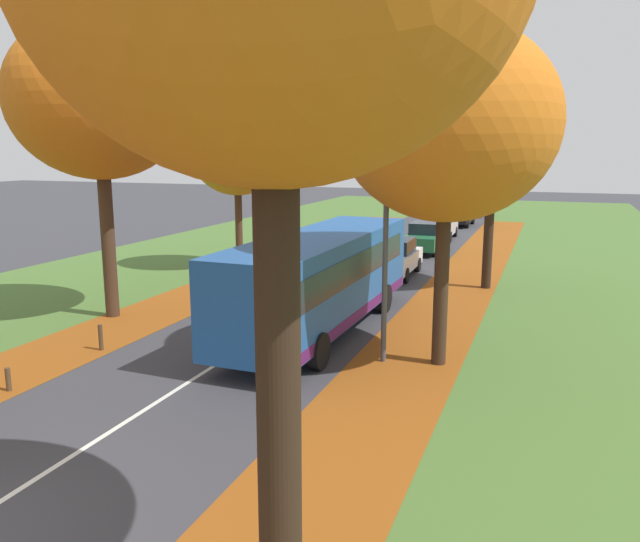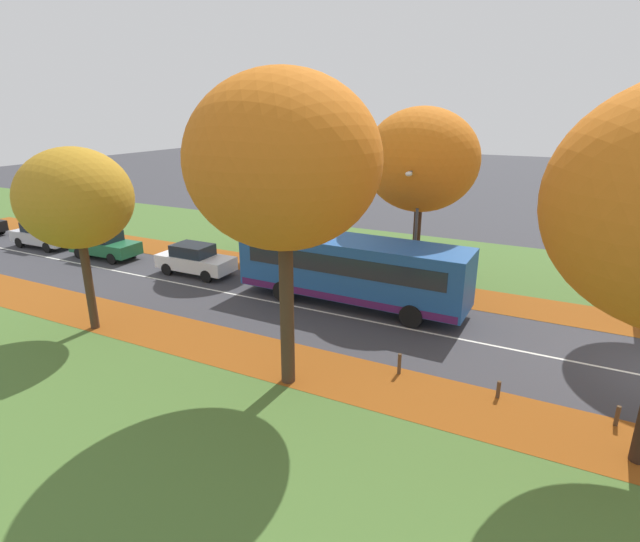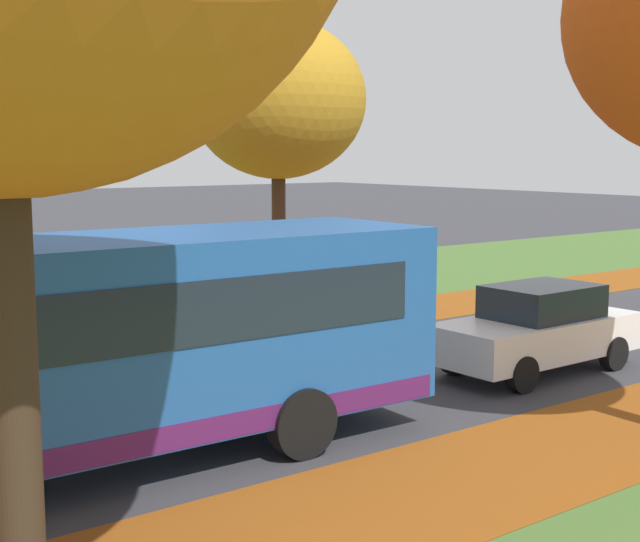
{
  "view_description": "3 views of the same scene",
  "coord_description": "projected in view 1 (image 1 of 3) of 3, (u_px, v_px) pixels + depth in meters",
  "views": [
    {
      "loc": [
        7.92,
        -5.39,
        5.51
      ],
      "look_at": [
        0.48,
        14.53,
        1.32
      ],
      "focal_mm": 35.0,
      "sensor_mm": 36.0,
      "label": 1
    },
    {
      "loc": [
        -17.96,
        3.69,
        8.53
      ],
      "look_at": [
        -0.3,
        12.63,
        1.97
      ],
      "focal_mm": 28.0,
      "sensor_mm": 36.0,
      "label": 2
    },
    {
      "loc": [
        12.04,
        8.1,
        4.07
      ],
      "look_at": [
        -0.42,
        17.46,
        1.96
      ],
      "focal_mm": 50.0,
      "sensor_mm": 36.0,
      "label": 3
    }
  ],
  "objects": [
    {
      "name": "grass_verge_left",
      "position": [
        173.0,
        264.0,
        30.28
      ],
      "size": [
        12.0,
        90.0,
        0.01
      ],
      "primitive_type": "cube",
      "color": "#476B2D",
      "rests_on": "ground"
    },
    {
      "name": "leaf_litter_left",
      "position": [
        187.0,
        299.0,
        23.18
      ],
      "size": [
        2.8,
        60.0,
        0.0
      ],
      "primitive_type": "cube",
      "color": "#8C4714",
      "rests_on": "grass_verge_left"
    },
    {
      "name": "grass_verge_right",
      "position": [
        582.0,
        294.0,
        23.96
      ],
      "size": [
        12.0,
        90.0,
        0.01
      ],
      "primitive_type": "cube",
      "color": "#476B2D",
      "rests_on": "ground"
    },
    {
      "name": "leaf_litter_right",
      "position": [
        434.0,
        323.0,
        20.03
      ],
      "size": [
        2.8,
        60.0,
        0.0
      ],
      "primitive_type": "cube",
      "color": "#8C4714",
      "rests_on": "grass_verge_right"
    },
    {
      "name": "road_centre_line",
      "position": [
        354.0,
        277.0,
        27.12
      ],
      "size": [
        0.12,
        80.0,
        0.01
      ],
      "primitive_type": "cube",
      "color": "silver",
      "rests_on": "ground"
    },
    {
      "name": "tree_left_near",
      "position": [
        99.0,
        99.0,
        19.5
      ],
      "size": [
        5.62,
        5.62,
        9.58
      ],
      "color": "#422D1E",
      "rests_on": "ground"
    },
    {
      "name": "tree_left_mid",
      "position": [
        237.0,
        154.0,
        28.15
      ],
      "size": [
        4.17,
        4.17,
        7.16
      ],
      "color": "#422D1E",
      "rests_on": "ground"
    },
    {
      "name": "tree_right_near",
      "position": [
        447.0,
        123.0,
        15.07
      ],
      "size": [
        5.38,
        5.38,
        8.55
      ],
      "color": "#382619",
      "rests_on": "ground"
    },
    {
      "name": "tree_right_mid",
      "position": [
        493.0,
        140.0,
        23.92
      ],
      "size": [
        4.49,
        4.49,
        7.89
      ],
      "color": "black",
      "rests_on": "ground"
    },
    {
      "name": "bollard_third",
      "position": [
        8.0,
        380.0,
        14.36
      ],
      "size": [
        0.12,
        0.12,
        0.56
      ],
      "primitive_type": "cylinder",
      "color": "#4C3823",
      "rests_on": "ground"
    },
    {
      "name": "bollard_fourth",
      "position": [
        101.0,
        337.0,
        17.25
      ],
      "size": [
        0.12,
        0.12,
        0.74
      ],
      "primitive_type": "cylinder",
      "color": "#4C3823",
      "rests_on": "ground"
    },
    {
      "name": "streetlamp_right",
      "position": [
        373.0,
        220.0,
        15.81
      ],
      "size": [
        1.89,
        0.28,
        6.0
      ],
      "color": "#47474C",
      "rests_on": "ground"
    },
    {
      "name": "bus",
      "position": [
        321.0,
        276.0,
        18.88
      ],
      "size": [
        2.81,
        10.45,
        2.98
      ],
      "color": "#1E5199",
      "rests_on": "ground"
    },
    {
      "name": "car_white_lead",
      "position": [
        395.0,
        257.0,
        27.34
      ],
      "size": [
        1.81,
        4.21,
        1.62
      ],
      "color": "silver",
      "rests_on": "ground"
    },
    {
      "name": "car_green_following",
      "position": [
        424.0,
        237.0,
        33.56
      ],
      "size": [
        1.87,
        4.25,
        1.62
      ],
      "color": "#1E6038",
      "rests_on": "ground"
    },
    {
      "name": "car_silver_third_in_line",
      "position": [
        440.0,
        226.0,
        38.57
      ],
      "size": [
        1.84,
        4.23,
        1.62
      ],
      "color": "#B7BABF",
      "rests_on": "ground"
    },
    {
      "name": "car_black_fourth_in_line",
      "position": [
        459.0,
        214.0,
        45.17
      ],
      "size": [
        1.87,
        4.25,
        1.62
      ],
      "color": "black",
      "rests_on": "ground"
    },
    {
      "name": "car_grey_trailing",
      "position": [
        473.0,
        206.0,
        51.64
      ],
      "size": [
        1.89,
        4.25,
        1.62
      ],
      "color": "slate",
      "rests_on": "ground"
    }
  ]
}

